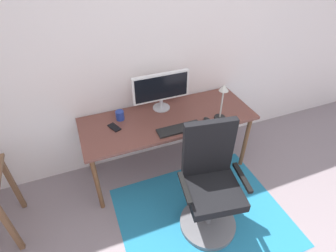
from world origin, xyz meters
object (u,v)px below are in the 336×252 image
at_px(computer_mouse, 207,120).
at_px(monitor, 161,88).
at_px(cell_phone, 114,127).
at_px(coffee_cup, 120,115).
at_px(desk, 168,122).
at_px(desk_lamp, 223,97).
at_px(keyboard, 179,129).
at_px(office_chair, 210,189).

bearing_deg(computer_mouse, monitor, 130.99).
height_order(computer_mouse, cell_phone, computer_mouse).
bearing_deg(computer_mouse, coffee_cup, 156.03).
distance_m(desk, desk_lamp, 0.60).
bearing_deg(desk_lamp, desk, 157.60).
height_order(desk, coffee_cup, coffee_cup).
distance_m(keyboard, cell_phone, 0.62).
bearing_deg(coffee_cup, desk_lamp, -20.26).
distance_m(monitor, office_chair, 1.08).
distance_m(monitor, keyboard, 0.47).
relative_size(cell_phone, desk_lamp, 0.37).
height_order(coffee_cup, desk_lamp, desk_lamp).
bearing_deg(office_chair, monitor, 104.25).
bearing_deg(cell_phone, office_chair, -74.69).
xyz_separation_m(coffee_cup, cell_phone, (-0.09, -0.11, -0.04)).
height_order(desk_lamp, office_chair, desk_lamp).
distance_m(computer_mouse, office_chair, 0.68).
relative_size(keyboard, coffee_cup, 4.55).
distance_m(computer_mouse, desk_lamp, 0.27).
distance_m(monitor, cell_phone, 0.60).
bearing_deg(desk, coffee_cup, 162.04).
xyz_separation_m(keyboard, cell_phone, (-0.57, 0.25, -0.00)).
bearing_deg(computer_mouse, office_chair, -113.74).
bearing_deg(keyboard, cell_phone, 156.01).
relative_size(coffee_cup, office_chair, 0.09).
bearing_deg(keyboard, monitor, 94.55).
distance_m(keyboard, desk_lamp, 0.51).
height_order(desk, computer_mouse, computer_mouse).
height_order(keyboard, coffee_cup, coffee_cup).
xyz_separation_m(keyboard, desk_lamp, (0.45, 0.02, 0.24)).
height_order(keyboard, desk_lamp, desk_lamp).
relative_size(computer_mouse, coffee_cup, 1.10).
height_order(desk, keyboard, keyboard).
bearing_deg(office_chair, coffee_cup, 129.34).
bearing_deg(coffee_cup, monitor, 4.81).
bearing_deg(keyboard, desk, 97.20).
xyz_separation_m(monitor, office_chair, (0.09, -0.96, -0.50)).
xyz_separation_m(desk, desk_lamp, (0.48, -0.20, 0.31)).
distance_m(keyboard, coffee_cup, 0.61).
height_order(keyboard, office_chair, office_chair).
distance_m(cell_phone, office_chair, 1.05).
bearing_deg(coffee_cup, computer_mouse, -23.97).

